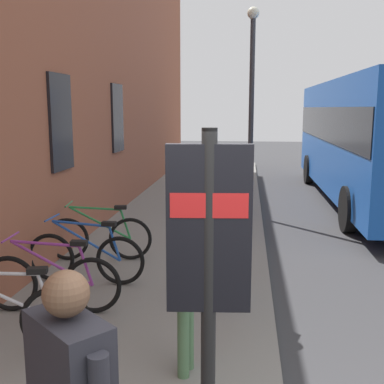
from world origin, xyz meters
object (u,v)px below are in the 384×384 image
object	(u,v)px
transit_info_sign	(209,252)
city_bus	(371,134)
bicycle_mid_rack	(86,257)
bicycle_beside_lamp	(3,319)
bicycle_far_end	(99,237)
pedestrian_by_facade	(186,277)
bicycle_nearest_sign	(52,282)
street_lamp	(252,93)
pedestrian_near_bus	(221,224)

from	to	relation	value
transit_info_sign	city_bus	xyz separation A→B (m)	(10.64, -3.61, 0.20)
bicycle_mid_rack	transit_info_sign	world-z (taller)	transit_info_sign
bicycle_beside_lamp	bicycle_far_end	xyz separation A→B (m)	(3.14, -0.02, -0.00)
bicycle_beside_lamp	pedestrian_by_facade	size ratio (longest dim) A/B	1.10
bicycle_beside_lamp	city_bus	bearing A→B (deg)	-32.00
bicycle_mid_rack	pedestrian_by_facade	size ratio (longest dim) A/B	1.13
bicycle_beside_lamp	bicycle_nearest_sign	distance (m)	1.06
bicycle_beside_lamp	bicycle_nearest_sign	world-z (taller)	same
bicycle_nearest_sign	street_lamp	xyz separation A→B (m)	(6.20, -2.45, 2.49)
bicycle_far_end	city_bus	bearing A→B (deg)	-43.21
transit_info_sign	pedestrian_by_facade	distance (m)	1.42
city_bus	pedestrian_near_bus	bearing A→B (deg)	154.38
bicycle_nearest_sign	bicycle_mid_rack	world-z (taller)	same
bicycle_far_end	bicycle_mid_rack	bearing A→B (deg)	-172.98
bicycle_far_end	city_bus	world-z (taller)	city_bus
bicycle_mid_rack	street_lamp	world-z (taller)	street_lamp
bicycle_beside_lamp	transit_info_sign	bearing A→B (deg)	-121.08
bicycle_nearest_sign	street_lamp	world-z (taller)	street_lamp
bicycle_nearest_sign	pedestrian_by_facade	size ratio (longest dim) A/B	1.12
transit_info_sign	street_lamp	world-z (taller)	street_lamp
bicycle_beside_lamp	pedestrian_by_facade	world-z (taller)	pedestrian_by_facade
bicycle_nearest_sign	city_bus	size ratio (longest dim) A/B	0.17
bicycle_nearest_sign	bicycle_far_end	distance (m)	2.08
bicycle_mid_rack	bicycle_nearest_sign	bearing A→B (deg)	175.34
transit_info_sign	city_bus	world-z (taller)	city_bus
bicycle_far_end	pedestrian_near_bus	size ratio (longest dim) A/B	1.03
bicycle_far_end	pedestrian_near_bus	xyz separation A→B (m)	(-1.51, -2.12, 0.66)
bicycle_nearest_sign	pedestrian_near_bus	bearing A→B (deg)	-74.71
bicycle_mid_rack	pedestrian_by_facade	xyz separation A→B (m)	(-2.19, -1.75, 0.57)
pedestrian_by_facade	bicycle_nearest_sign	bearing A→B (deg)	57.45
city_bus	pedestrian_by_facade	size ratio (longest dim) A/B	6.67
pedestrian_by_facade	street_lamp	distance (m)	7.64
city_bus	street_lamp	xyz separation A→B (m)	(-2.05, 3.30, 1.08)
pedestrian_near_bus	city_bus	bearing A→B (deg)	-25.62
pedestrian_by_facade	transit_info_sign	bearing A→B (deg)	-165.66
bicycle_far_end	pedestrian_near_bus	distance (m)	2.68
bicycle_beside_lamp	bicycle_far_end	world-z (taller)	same
bicycle_far_end	street_lamp	distance (m)	5.43
bicycle_mid_rack	street_lamp	xyz separation A→B (m)	(5.18, -2.37, 2.49)
bicycle_nearest_sign	transit_info_sign	distance (m)	3.43
bicycle_far_end	pedestrian_near_bus	world-z (taller)	pedestrian_near_bus
bicycle_beside_lamp	bicycle_nearest_sign	size ratio (longest dim) A/B	0.98
bicycle_mid_rack	transit_info_sign	size ratio (longest dim) A/B	0.74
city_bus	pedestrian_near_bus	size ratio (longest dim) A/B	6.13
pedestrian_near_bus	street_lamp	bearing A→B (deg)	-3.91
street_lamp	bicycle_mid_rack	bearing A→B (deg)	155.41
bicycle_far_end	street_lamp	xyz separation A→B (m)	(4.13, -2.50, 2.49)
bicycle_nearest_sign	bicycle_far_end	bearing A→B (deg)	1.28
transit_info_sign	street_lamp	size ratio (longest dim) A/B	0.50
bicycle_beside_lamp	bicycle_nearest_sign	xyz separation A→B (m)	(1.06, -0.06, -0.00)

